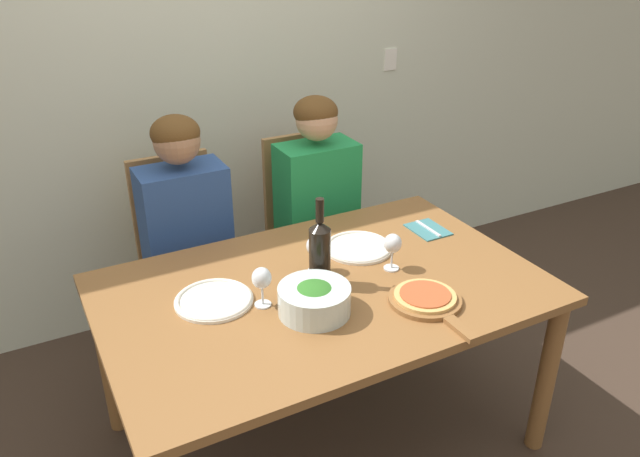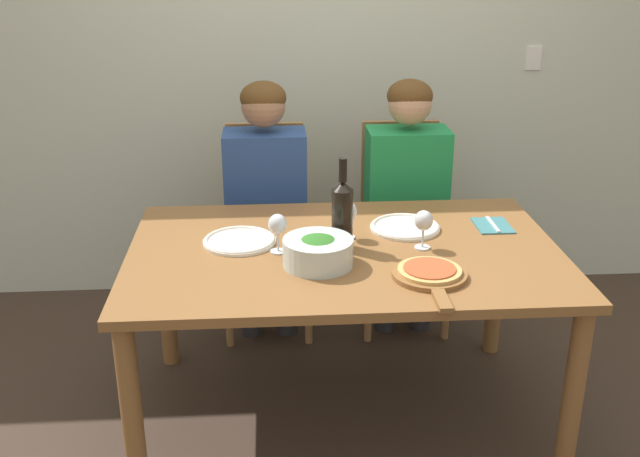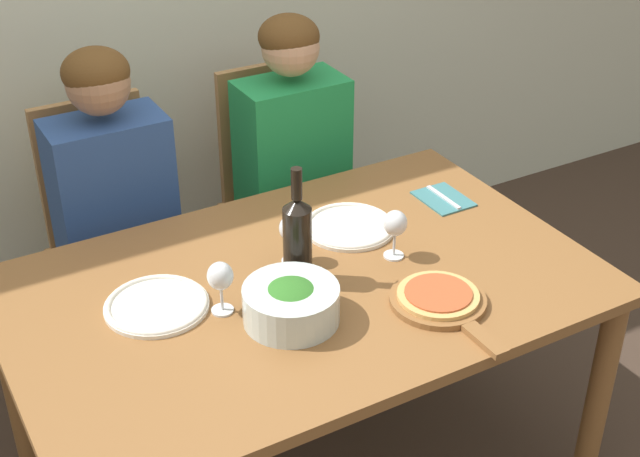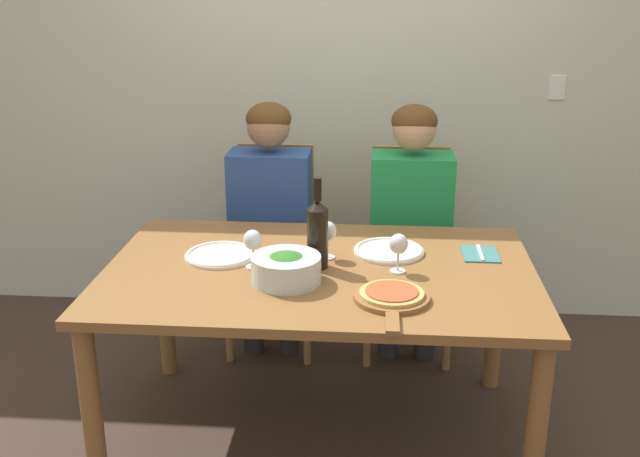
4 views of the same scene
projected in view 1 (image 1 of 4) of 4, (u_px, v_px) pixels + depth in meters
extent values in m
plane|color=#3D2D23|center=(323.00, 434.00, 2.66)|extent=(40.00, 40.00, 0.00)
cube|color=beige|center=(201.00, 59.00, 3.06)|extent=(10.00, 0.05, 2.70)
cube|color=white|center=(390.00, 60.00, 3.54)|extent=(0.08, 0.01, 0.12)
cube|color=brown|center=(323.00, 290.00, 2.33)|extent=(1.63, 1.04, 0.04)
cylinder|color=brown|center=(547.00, 377.00, 2.45)|extent=(0.07, 0.07, 0.71)
cylinder|color=brown|center=(107.00, 360.00, 2.55)|extent=(0.07, 0.07, 0.71)
cylinder|color=brown|center=(410.00, 272.00, 3.18)|extent=(0.07, 0.07, 0.71)
cube|color=#9E7042|center=(190.00, 277.00, 2.94)|extent=(0.42, 0.42, 0.04)
cube|color=#9E7042|center=(172.00, 208.00, 2.97)|extent=(0.38, 0.03, 0.53)
cylinder|color=#9E7042|center=(167.00, 351.00, 2.82)|extent=(0.04, 0.04, 0.43)
cylinder|color=#9E7042|center=(245.00, 328.00, 2.98)|extent=(0.04, 0.04, 0.43)
cylinder|color=#9E7042|center=(146.00, 309.00, 3.12)|extent=(0.04, 0.04, 0.43)
cylinder|color=#9E7042|center=(218.00, 290.00, 3.28)|extent=(0.04, 0.04, 0.43)
cube|color=#9E7042|center=(315.00, 246.00, 3.22)|extent=(0.42, 0.42, 0.04)
cube|color=#9E7042|center=(298.00, 183.00, 3.25)|extent=(0.38, 0.03, 0.53)
cylinder|color=#9E7042|center=(299.00, 312.00, 3.10)|extent=(0.04, 0.04, 0.43)
cylinder|color=#9E7042|center=(364.00, 292.00, 3.26)|extent=(0.04, 0.04, 0.43)
cylinder|color=#9E7042|center=(268.00, 277.00, 3.40)|extent=(0.04, 0.04, 0.43)
cylinder|color=#9E7042|center=(329.00, 261.00, 3.56)|extent=(0.04, 0.04, 0.43)
cylinder|color=#28282D|center=(181.00, 329.00, 2.94)|extent=(0.10, 0.10, 0.47)
cylinder|color=#28282D|center=(217.00, 319.00, 3.02)|extent=(0.10, 0.10, 0.47)
cube|color=navy|center=(186.00, 224.00, 2.80)|extent=(0.38, 0.22, 0.54)
cylinder|color=navy|center=(160.00, 289.00, 2.59)|extent=(0.07, 0.31, 0.14)
cylinder|color=navy|center=(249.00, 266.00, 2.76)|extent=(0.07, 0.31, 0.14)
sphere|color=#9E7051|center=(177.00, 141.00, 2.63)|extent=(0.20, 0.20, 0.20)
ellipsoid|color=#563819|center=(175.00, 133.00, 2.62)|extent=(0.21, 0.21, 0.15)
cylinder|color=#28282D|center=(307.00, 293.00, 3.22)|extent=(0.10, 0.10, 0.47)
cylinder|color=#28282D|center=(337.00, 284.00, 3.30)|extent=(0.10, 0.10, 0.47)
cube|color=#1E8C47|center=(317.00, 196.00, 3.08)|extent=(0.38, 0.22, 0.54)
cylinder|color=#1E8C47|center=(303.00, 253.00, 2.87)|extent=(0.07, 0.31, 0.14)
cylinder|color=#1E8C47|center=(377.00, 234.00, 3.04)|extent=(0.07, 0.31, 0.14)
sphere|color=tan|center=(317.00, 120.00, 2.91)|extent=(0.20, 0.20, 0.20)
ellipsoid|color=#563819|center=(316.00, 112.00, 2.90)|extent=(0.21, 0.21, 0.15)
cylinder|color=black|center=(320.00, 258.00, 2.28)|extent=(0.08, 0.08, 0.23)
cone|color=black|center=(320.00, 226.00, 2.22)|extent=(0.08, 0.08, 0.03)
cylinder|color=black|center=(320.00, 210.00, 2.19)|extent=(0.03, 0.03, 0.09)
cylinder|color=silver|center=(314.00, 300.00, 2.15)|extent=(0.25, 0.25, 0.10)
ellipsoid|color=#2D6B23|center=(314.00, 299.00, 2.14)|extent=(0.21, 0.21, 0.11)
cylinder|color=silver|center=(214.00, 301.00, 2.22)|extent=(0.28, 0.28, 0.01)
torus|color=silver|center=(214.00, 299.00, 2.22)|extent=(0.27, 0.27, 0.02)
cylinder|color=silver|center=(358.00, 248.00, 2.58)|extent=(0.28, 0.28, 0.01)
torus|color=silver|center=(358.00, 247.00, 2.57)|extent=(0.27, 0.27, 0.02)
cylinder|color=brown|center=(425.00, 300.00, 2.22)|extent=(0.26, 0.26, 0.02)
cube|color=brown|center=(461.00, 329.00, 2.06)|extent=(0.04, 0.14, 0.02)
cylinder|color=tan|center=(425.00, 296.00, 2.22)|extent=(0.22, 0.22, 0.01)
cylinder|color=#AD4C28|center=(425.00, 294.00, 2.21)|extent=(0.18, 0.18, 0.01)
cylinder|color=silver|center=(263.00, 304.00, 2.21)|extent=(0.06, 0.06, 0.01)
cylinder|color=silver|center=(262.00, 295.00, 2.19)|extent=(0.01, 0.01, 0.07)
ellipsoid|color=silver|center=(262.00, 278.00, 2.16)|extent=(0.07, 0.07, 0.08)
ellipsoid|color=maroon|center=(262.00, 281.00, 2.16)|extent=(0.06, 0.06, 0.03)
cylinder|color=silver|center=(391.00, 268.00, 2.43)|extent=(0.06, 0.06, 0.01)
cylinder|color=silver|center=(392.00, 259.00, 2.42)|extent=(0.01, 0.01, 0.07)
ellipsoid|color=silver|center=(393.00, 243.00, 2.39)|extent=(0.07, 0.07, 0.08)
ellipsoid|color=maroon|center=(393.00, 246.00, 2.39)|extent=(0.06, 0.06, 0.03)
cylinder|color=silver|center=(315.00, 271.00, 2.42)|extent=(0.06, 0.06, 0.01)
cylinder|color=silver|center=(315.00, 262.00, 2.40)|extent=(0.01, 0.01, 0.07)
ellipsoid|color=silver|center=(315.00, 246.00, 2.37)|extent=(0.07, 0.07, 0.08)
ellipsoid|color=maroon|center=(315.00, 249.00, 2.37)|extent=(0.06, 0.06, 0.03)
cube|color=#387075|center=(428.00, 230.00, 2.73)|extent=(0.14, 0.18, 0.01)
cube|color=silver|center=(428.00, 228.00, 2.73)|extent=(0.01, 0.17, 0.01)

